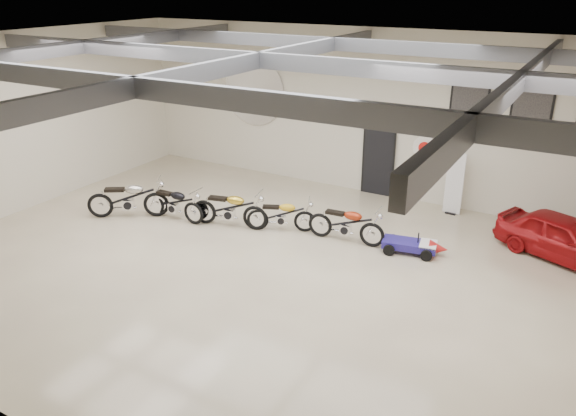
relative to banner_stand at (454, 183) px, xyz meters
The scene contains 18 objects.
floor 6.31m from the banner_stand, 118.30° to the right, with size 16.00×12.00×0.01m, color beige.
ceiling 7.46m from the banner_stand, 118.30° to the right, with size 16.00×12.00×0.01m, color gray.
back_wall 3.39m from the banner_stand, behind, with size 16.00×0.02×5.00m, color beige.
left_wall 12.37m from the banner_stand, 153.36° to the right, with size 0.02×12.00×5.00m, color beige.
ceiling_beams 7.33m from the banner_stand, 118.30° to the right, with size 15.80×11.80×0.32m, color #56585D, non-canonical shape.
door 2.51m from the banner_stand, 169.64° to the left, with size 0.92×0.08×2.10m, color black.
logo_plaque 7.23m from the banner_stand, behind, with size 2.30×0.06×1.16m, color silver, non-canonical shape.
poster_left 2.23m from the banner_stand, 85.25° to the left, with size 1.05×0.08×1.35m, color black, non-canonical shape.
poster_mid 2.77m from the banner_stand, 15.68° to the left, with size 1.05×0.08×1.35m, color black, non-canonical shape.
oil_sign 1.39m from the banner_stand, 157.03° to the left, with size 0.72×0.10×0.72m, color white, non-canonical shape.
banner_stand is the anchor object (origin of this frame).
motorcycle_silver 9.21m from the banner_stand, 148.85° to the right, with size 2.22×0.69×1.16m, color silver, non-canonical shape.
motorcycle_black 7.91m from the banner_stand, 147.40° to the right, with size 1.96×0.61×1.02m, color silver, non-canonical shape.
motorcycle_gold 6.37m from the banner_stand, 142.17° to the right, with size 2.11×0.65×1.09m, color silver, non-canonical shape.
motorcycle_yellow 5.04m from the banner_stand, 136.76° to the right, with size 1.80×0.56×0.94m, color silver, non-canonical shape.
motorcycle_red 3.74m from the banner_stand, 120.49° to the right, with size 2.00×0.62×1.04m, color silver, non-canonical shape.
go_kart 3.06m from the banner_stand, 92.35° to the right, with size 1.59×0.72×0.58m, color navy, non-canonical shape.
vintage_car 3.41m from the banner_stand, 26.28° to the right, with size 3.20×1.29×1.09m, color maroon.
Camera 1 is at (6.24, -9.77, 6.27)m, focal length 35.00 mm.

